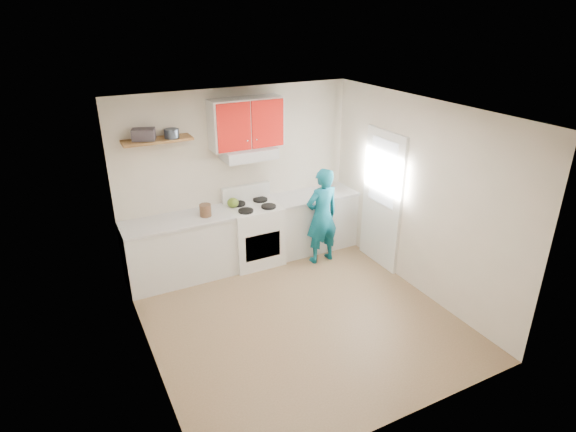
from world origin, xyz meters
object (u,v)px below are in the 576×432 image
tin (172,133)px  person (322,216)px  stove (254,234)px  kettle (233,203)px  crock (205,211)px

tin → person: tin is taller
stove → person: 1.06m
tin → kettle: bearing=-3.5°
stove → tin: size_ratio=4.78×
person → stove: bearing=-28.1°
tin → person: bearing=-16.3°
crock → person: size_ratio=0.13×
stove → person: person is taller
kettle → crock: (-0.46, -0.12, 0.01)m
kettle → person: bearing=-2.9°
kettle → person: 1.34m
tin → kettle: tin is taller
kettle → stove: bearing=2.9°
tin → person: (1.98, -0.58, -1.35)m
kettle → crock: bearing=-143.7°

